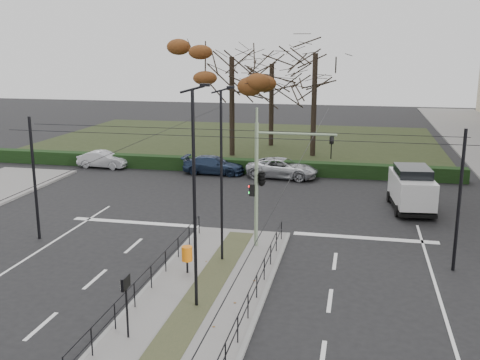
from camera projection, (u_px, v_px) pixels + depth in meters
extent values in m
plane|color=black|center=(220.00, 270.00, 23.61)|extent=(140.00, 140.00, 0.00)
cube|color=slate|center=(204.00, 293.00, 21.22)|extent=(4.40, 15.00, 0.14)
cube|color=#262E17|center=(239.00, 141.00, 55.26)|extent=(38.00, 26.00, 0.10)
cube|color=black|center=(202.00, 164.00, 42.41)|extent=(38.00, 1.00, 1.00)
cylinder|color=black|center=(199.00, 225.00, 27.70)|extent=(0.04, 0.04, 0.90)
cylinder|color=black|center=(281.00, 230.00, 26.87)|extent=(0.04, 0.04, 0.90)
cylinder|color=black|center=(151.00, 266.00, 21.31)|extent=(0.04, 13.20, 0.04)
cylinder|color=black|center=(257.00, 275.00, 20.48)|extent=(0.04, 13.20, 0.04)
cylinder|color=black|center=(34.00, 179.00, 26.76)|extent=(0.14, 0.14, 6.00)
cylinder|color=black|center=(459.00, 201.00, 22.88)|extent=(0.14, 0.14, 6.00)
cylinder|color=black|center=(225.00, 137.00, 23.29)|extent=(20.00, 0.02, 0.02)
cylinder|color=black|center=(235.00, 130.00, 25.19)|extent=(20.00, 0.02, 0.02)
cylinder|color=black|center=(116.00, 151.00, 21.19)|extent=(0.02, 34.00, 0.02)
cylinder|color=black|center=(301.00, 159.00, 19.77)|extent=(0.02, 34.00, 0.02)
cylinder|color=gray|center=(256.00, 186.00, 25.47)|extent=(0.18, 0.18, 5.74)
cylinder|color=gray|center=(296.00, 134.00, 24.55)|extent=(3.53, 0.11, 0.11)
imported|color=black|center=(331.00, 148.00, 24.37)|extent=(0.21, 0.24, 0.99)
imported|color=black|center=(262.00, 176.00, 25.32)|extent=(1.05, 2.24, 0.88)
cube|color=black|center=(252.00, 190.00, 25.56)|extent=(0.24, 0.18, 0.55)
sphere|color=#FF0C0C|center=(250.00, 186.00, 25.55)|extent=(0.12, 0.12, 0.12)
sphere|color=#0CE533|center=(250.00, 193.00, 25.62)|extent=(0.12, 0.12, 0.12)
cylinder|color=black|center=(187.00, 266.00, 22.90)|extent=(0.09, 0.09, 0.55)
cylinder|color=orange|center=(187.00, 254.00, 22.78)|extent=(0.44, 0.44, 0.60)
cylinder|color=black|center=(127.00, 309.00, 17.64)|extent=(0.07, 0.07, 1.97)
cube|color=black|center=(126.00, 283.00, 17.44)|extent=(0.10, 0.54, 0.41)
cube|color=beige|center=(124.00, 282.00, 17.45)|extent=(0.02, 0.47, 0.34)
cylinder|color=black|center=(194.00, 202.00, 19.17)|extent=(0.11, 0.11, 7.66)
cube|color=black|center=(205.00, 85.00, 18.16)|extent=(0.34, 0.13, 0.10)
cylinder|color=black|center=(221.00, 178.00, 23.55)|extent=(0.11, 0.11, 7.29)
cube|color=black|center=(231.00, 87.00, 22.59)|extent=(0.32, 0.13, 0.09)
imported|color=#B8BAC0|center=(103.00, 159.00, 43.38)|extent=(3.98, 1.58, 1.29)
imported|color=#21304D|center=(214.00, 165.00, 41.29)|extent=(4.57, 1.88, 1.32)
imported|color=#B8BAC0|center=(282.00, 168.00, 40.06)|extent=(5.27, 2.82, 1.41)
cube|color=silver|center=(412.00, 188.00, 32.06)|extent=(2.41, 4.84, 1.51)
cube|color=black|center=(413.00, 173.00, 31.85)|extent=(2.05, 2.73, 0.71)
cube|color=black|center=(410.00, 204.00, 32.28)|extent=(2.45, 4.93, 0.18)
cylinder|color=black|center=(434.00, 212.00, 30.68)|extent=(0.28, 0.68, 0.66)
cylinder|color=black|center=(397.00, 211.00, 30.89)|extent=(0.28, 0.68, 0.66)
cylinder|color=black|center=(423.00, 198.00, 33.66)|extent=(0.28, 0.68, 0.66)
cylinder|color=black|center=(389.00, 197.00, 33.87)|extent=(0.28, 0.68, 0.66)
cylinder|color=black|center=(232.00, 107.00, 47.10)|extent=(0.44, 0.44, 8.23)
ellipsoid|color=#5B2F14|center=(232.00, 57.00, 46.15)|extent=(7.53, 7.53, 5.18)
cylinder|color=black|center=(271.00, 105.00, 51.98)|extent=(0.44, 0.44, 7.54)
cylinder|color=black|center=(314.00, 105.00, 46.87)|extent=(0.44, 0.44, 8.54)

